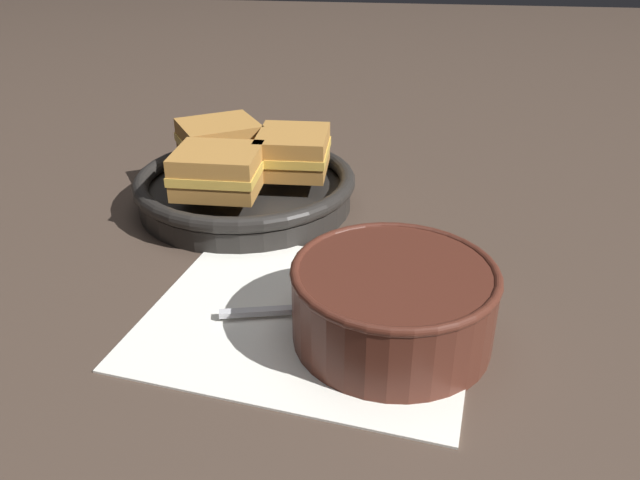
{
  "coord_description": "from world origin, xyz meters",
  "views": [
    {
      "loc": [
        0.07,
        -0.5,
        0.31
      ],
      "look_at": [
        -0.0,
        0.02,
        0.04
      ],
      "focal_mm": 35.0,
      "sensor_mm": 36.0,
      "label": 1
    }
  ],
  "objects_px": {
    "sandwich_far_left": "(219,141)",
    "sandwich_near_left": "(218,171)",
    "sandwich_near_right": "(293,152)",
    "skillet": "(246,188)",
    "spoon": "(335,307)",
    "soup_bowl": "(393,299)"
  },
  "relations": [
    {
      "from": "spoon",
      "to": "sandwich_near_right",
      "type": "height_order",
      "value": "sandwich_near_right"
    },
    {
      "from": "sandwich_near_right",
      "to": "skillet",
      "type": "bearing_deg",
      "value": -166.74
    },
    {
      "from": "skillet",
      "to": "sandwich_near_right",
      "type": "height_order",
      "value": "sandwich_near_right"
    },
    {
      "from": "sandwich_near_left",
      "to": "spoon",
      "type": "bearing_deg",
      "value": -46.79
    },
    {
      "from": "soup_bowl",
      "to": "sandwich_far_left",
      "type": "distance_m",
      "value": 0.36
    },
    {
      "from": "sandwich_near_left",
      "to": "sandwich_near_right",
      "type": "xyz_separation_m",
      "value": [
        0.07,
        0.07,
        0.0
      ]
    },
    {
      "from": "sandwich_near_left",
      "to": "sandwich_far_left",
      "type": "xyz_separation_m",
      "value": [
        -0.03,
        0.1,
        0.0
      ]
    },
    {
      "from": "sandwich_near_right",
      "to": "sandwich_far_left",
      "type": "relative_size",
      "value": 0.78
    },
    {
      "from": "sandwich_near_right",
      "to": "sandwich_far_left",
      "type": "bearing_deg",
      "value": 165.38
    },
    {
      "from": "skillet",
      "to": "sandwich_near_right",
      "type": "xyz_separation_m",
      "value": [
        0.06,
        0.01,
        0.04
      ]
    },
    {
      "from": "soup_bowl",
      "to": "sandwich_far_left",
      "type": "relative_size",
      "value": 1.37
    },
    {
      "from": "sandwich_far_left",
      "to": "sandwich_near_left",
      "type": "bearing_deg",
      "value": -74.62
    },
    {
      "from": "spoon",
      "to": "sandwich_far_left",
      "type": "xyz_separation_m",
      "value": [
        -0.17,
        0.25,
        0.06
      ]
    },
    {
      "from": "sandwich_near_right",
      "to": "soup_bowl",
      "type": "bearing_deg",
      "value": -63.3
    },
    {
      "from": "soup_bowl",
      "to": "spoon",
      "type": "height_order",
      "value": "soup_bowl"
    },
    {
      "from": "skillet",
      "to": "sandwich_near_right",
      "type": "distance_m",
      "value": 0.07
    },
    {
      "from": "sandwich_near_left",
      "to": "sandwich_far_left",
      "type": "distance_m",
      "value": 0.1
    },
    {
      "from": "sandwich_near_right",
      "to": "sandwich_near_left",
      "type": "bearing_deg",
      "value": -134.62
    },
    {
      "from": "skillet",
      "to": "sandwich_near_left",
      "type": "height_order",
      "value": "sandwich_near_left"
    },
    {
      "from": "skillet",
      "to": "sandwich_near_left",
      "type": "xyz_separation_m",
      "value": [
        -0.01,
        -0.06,
        0.04
      ]
    },
    {
      "from": "skillet",
      "to": "sandwich_near_right",
      "type": "relative_size",
      "value": 3.73
    },
    {
      "from": "sandwich_near_left",
      "to": "sandwich_far_left",
      "type": "relative_size",
      "value": 0.77
    }
  ]
}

